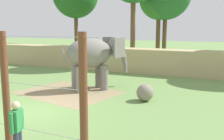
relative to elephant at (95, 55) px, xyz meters
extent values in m
plane|color=#6B8E4C|center=(-0.59, -4.81, -1.99)|extent=(120.00, 120.00, 0.00)
cube|color=#937F5B|center=(-0.97, -1.27, -1.98)|extent=(5.87, 5.00, 0.01)
cube|color=tan|center=(-0.59, 6.67, -1.05)|extent=(36.00, 1.80, 1.87)
cylinder|color=gray|center=(-0.03, 0.57, -1.27)|extent=(0.45, 0.45, 1.43)
cylinder|color=gray|center=(0.57, 0.07, -1.27)|extent=(0.45, 0.45, 1.43)
cylinder|color=gray|center=(-0.97, -0.54, -1.27)|extent=(0.45, 0.45, 1.43)
cylinder|color=gray|center=(-0.37, -1.05, -1.27)|extent=(0.45, 0.45, 1.43)
ellipsoid|color=gray|center=(-0.20, -0.24, 0.14)|extent=(2.80, 2.95, 1.63)
ellipsoid|color=gray|center=(0.87, 1.03, 0.42)|extent=(1.51, 1.50, 1.18)
cube|color=gray|center=(0.34, 1.35, 0.42)|extent=(0.88, 0.48, 1.12)
cube|color=gray|center=(1.27, 0.56, 0.42)|extent=(0.34, 0.91, 1.12)
cylinder|color=gray|center=(1.15, 1.37, 0.00)|extent=(0.57, 0.59, 0.64)
cylinder|color=gray|center=(1.23, 1.46, -0.45)|extent=(0.44, 0.45, 0.60)
cylinder|color=gray|center=(1.29, 1.53, -0.87)|extent=(0.29, 0.29, 0.56)
cylinder|color=gray|center=(-1.15, -1.37, 0.04)|extent=(0.28, 0.30, 0.81)
sphere|color=gray|center=(3.36, -1.15, -1.57)|extent=(0.83, 0.83, 0.83)
cylinder|color=brown|center=(1.00, -7.45, -0.26)|extent=(0.22, 0.22, 3.44)
cylinder|color=brown|center=(3.67, -7.45, -0.26)|extent=(0.22, 0.22, 3.44)
cube|color=#338C4C|center=(2.06, -8.14, -0.83)|extent=(0.31, 0.41, 0.56)
sphere|color=beige|center=(2.06, -8.14, -0.43)|extent=(0.22, 0.22, 0.22)
cylinder|color=#338C4C|center=(2.12, -8.37, -0.83)|extent=(0.11, 0.11, 0.54)
cylinder|color=#338C4C|center=(1.99, -7.91, -0.83)|extent=(0.11, 0.11, 0.54)
cube|color=black|center=(1.91, -7.91, -1.05)|extent=(0.03, 0.07, 0.14)
cylinder|color=brown|center=(-0.03, 14.11, 0.37)|extent=(0.44, 0.44, 4.71)
cylinder|color=brown|center=(-9.49, 13.16, 0.56)|extent=(0.44, 0.44, 5.09)
cylinder|color=brown|center=(-1.24, 9.69, 1.09)|extent=(0.44, 0.44, 6.16)
cylinder|color=brown|center=(0.61, 14.32, 0.42)|extent=(0.44, 0.44, 4.81)
camera|label=1|loc=(6.98, -12.98, 1.56)|focal=41.75mm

